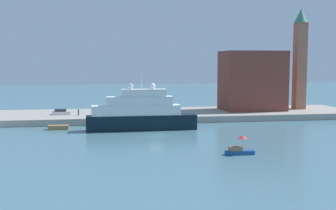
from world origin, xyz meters
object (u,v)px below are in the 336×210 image
at_px(small_motorboat, 239,149).
at_px(harbor_building, 252,81).
at_px(parked_car, 61,112).
at_px(bell_tower, 300,56).
at_px(person_figure, 78,112).
at_px(work_barge, 58,127).
at_px(mooring_bollard, 173,115).
at_px(large_yacht, 140,114).

relative_size(small_motorboat, harbor_building, 0.28).
height_order(harbor_building, parked_car, harbor_building).
distance_m(bell_tower, person_figure, 60.33).
height_order(work_barge, person_figure, person_figure).
distance_m(harbor_building, mooring_bollard, 26.37).
bearing_deg(small_motorboat, work_barge, 134.69).
bearing_deg(small_motorboat, harbor_building, 67.48).
xyz_separation_m(small_motorboat, bell_tower, (32.66, 46.51, 15.07)).
distance_m(large_yacht, harbor_building, 37.76).
bearing_deg(work_barge, large_yacht, -11.42).
distance_m(harbor_building, parked_car, 49.75).
height_order(bell_tower, parked_car, bell_tower).
bearing_deg(work_barge, parked_car, 92.00).
distance_m(small_motorboat, person_figure, 48.70).
xyz_separation_m(bell_tower, person_figure, (-58.53, -5.27, -13.64)).
height_order(small_motorboat, bell_tower, bell_tower).
height_order(work_barge, mooring_bollard, mooring_bollard).
bearing_deg(bell_tower, small_motorboat, -125.08).
distance_m(large_yacht, person_figure, 19.91).
distance_m(small_motorboat, harbor_building, 50.63).
bearing_deg(bell_tower, work_barge, -165.04).
bearing_deg(work_barge, harbor_building, 18.43).
bearing_deg(harbor_building, work_barge, -161.57).
xyz_separation_m(work_barge, person_figure, (3.70, 11.35, 1.85)).
bearing_deg(large_yacht, bell_tower, 23.91).
bearing_deg(work_barge, person_figure, 71.96).
bearing_deg(parked_car, harbor_building, 2.97).
height_order(person_figure, mooring_bollard, person_figure).
relative_size(small_motorboat, parked_car, 0.99).
distance_m(small_motorboat, bell_tower, 58.80).
relative_size(small_motorboat, person_figure, 2.63).
relative_size(bell_tower, person_figure, 15.90).
relative_size(harbor_building, mooring_bollard, 18.60).
relative_size(work_barge, mooring_bollard, 4.94).
distance_m(large_yacht, mooring_bollard, 12.74).
bearing_deg(harbor_building, bell_tower, 1.69).
distance_m(bell_tower, parked_car, 64.28).
height_order(work_barge, parked_car, parked_car).
distance_m(harbor_building, bell_tower, 15.09).
relative_size(large_yacht, small_motorboat, 5.16).
bearing_deg(mooring_bollard, person_figure, 165.88).
xyz_separation_m(small_motorboat, parked_car, (-30.04, 43.56, 1.25)).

